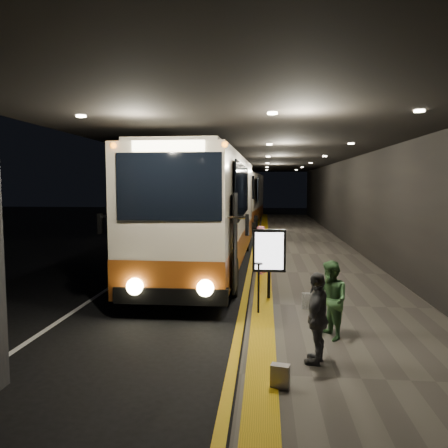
{
  "coord_description": "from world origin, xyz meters",
  "views": [
    {
      "loc": [
        2.89,
        -13.88,
        3.12
      ],
      "look_at": [
        1.4,
        1.8,
        1.7
      ],
      "focal_mm": 35.0,
      "sensor_mm": 36.0,
      "label": 1
    }
  ],
  "objects_px": {
    "coach_main": "(207,216)",
    "coach_second": "(242,201)",
    "passenger_boarding": "(262,250)",
    "coach_third": "(245,197)",
    "bag_plain": "(280,376)",
    "bag_polka": "(308,301)",
    "passenger_waiting_grey": "(317,318)",
    "info_sign": "(269,252)",
    "passenger_waiting_green": "(331,300)",
    "stanchion_post": "(259,289)"
  },
  "relations": [
    {
      "from": "passenger_boarding",
      "to": "bag_plain",
      "type": "height_order",
      "value": "passenger_boarding"
    },
    {
      "from": "coach_second",
      "to": "bag_plain",
      "type": "xyz_separation_m",
      "value": [
        2.07,
        -27.52,
        -1.57
      ]
    },
    {
      "from": "coach_second",
      "to": "passenger_waiting_green",
      "type": "relative_size",
      "value": 8.34
    },
    {
      "from": "bag_plain",
      "to": "coach_second",
      "type": "bearing_deg",
      "value": 94.3
    },
    {
      "from": "coach_third",
      "to": "bag_plain",
      "type": "xyz_separation_m",
      "value": [
        2.29,
        -38.46,
        -1.53
      ]
    },
    {
      "from": "passenger_waiting_grey",
      "to": "coach_main",
      "type": "bearing_deg",
      "value": -143.34
    },
    {
      "from": "coach_third",
      "to": "passenger_waiting_grey",
      "type": "relative_size",
      "value": 8.04
    },
    {
      "from": "passenger_boarding",
      "to": "bag_plain",
      "type": "bearing_deg",
      "value": -161.36
    },
    {
      "from": "coach_main",
      "to": "passenger_waiting_green",
      "type": "xyz_separation_m",
      "value": [
        3.41,
        -7.64,
        -1.06
      ]
    },
    {
      "from": "info_sign",
      "to": "stanchion_post",
      "type": "bearing_deg",
      "value": -102.07
    },
    {
      "from": "passenger_waiting_green",
      "to": "info_sign",
      "type": "xyz_separation_m",
      "value": [
        -1.16,
        2.87,
        0.47
      ]
    },
    {
      "from": "bag_plain",
      "to": "passenger_waiting_grey",
      "type": "bearing_deg",
      "value": 56.24
    },
    {
      "from": "coach_second",
      "to": "coach_third",
      "type": "xyz_separation_m",
      "value": [
        -0.23,
        10.94,
        -0.03
      ]
    },
    {
      "from": "stanchion_post",
      "to": "passenger_boarding",
      "type": "bearing_deg",
      "value": 89.37
    },
    {
      "from": "coach_main",
      "to": "coach_third",
      "type": "height_order",
      "value": "coach_main"
    },
    {
      "from": "passenger_waiting_grey",
      "to": "coach_second",
      "type": "bearing_deg",
      "value": -156.35
    },
    {
      "from": "coach_third",
      "to": "bag_plain",
      "type": "distance_m",
      "value": 38.55
    },
    {
      "from": "passenger_boarding",
      "to": "stanchion_post",
      "type": "xyz_separation_m",
      "value": [
        -0.05,
        -4.53,
        -0.22
      ]
    },
    {
      "from": "coach_second",
      "to": "info_sign",
      "type": "distance_m",
      "value": 22.58
    },
    {
      "from": "bag_plain",
      "to": "coach_main",
      "type": "bearing_deg",
      "value": 103.63
    },
    {
      "from": "passenger_waiting_green",
      "to": "passenger_waiting_grey",
      "type": "bearing_deg",
      "value": -38.07
    },
    {
      "from": "passenger_boarding",
      "to": "stanchion_post",
      "type": "distance_m",
      "value": 4.53
    },
    {
      "from": "passenger_waiting_grey",
      "to": "bag_polka",
      "type": "height_order",
      "value": "passenger_waiting_grey"
    },
    {
      "from": "coach_main",
      "to": "bag_polka",
      "type": "bearing_deg",
      "value": -59.44
    },
    {
      "from": "passenger_boarding",
      "to": "passenger_waiting_grey",
      "type": "height_order",
      "value": "passenger_boarding"
    },
    {
      "from": "coach_main",
      "to": "stanchion_post",
      "type": "distance_m",
      "value": 6.54
    },
    {
      "from": "coach_third",
      "to": "bag_polka",
      "type": "height_order",
      "value": "coach_third"
    },
    {
      "from": "coach_main",
      "to": "coach_second",
      "type": "distance_m",
      "value": 17.72
    },
    {
      "from": "coach_second",
      "to": "bag_polka",
      "type": "bearing_deg",
      "value": -79.8
    },
    {
      "from": "coach_second",
      "to": "coach_third",
      "type": "relative_size",
      "value": 1.02
    },
    {
      "from": "bag_polka",
      "to": "passenger_waiting_grey",
      "type": "bearing_deg",
      "value": -93.02
    },
    {
      "from": "coach_main",
      "to": "passenger_waiting_green",
      "type": "relative_size",
      "value": 8.73
    },
    {
      "from": "coach_main",
      "to": "stanchion_post",
      "type": "height_order",
      "value": "coach_main"
    },
    {
      "from": "passenger_waiting_green",
      "to": "bag_polka",
      "type": "bearing_deg",
      "value": 166.23
    },
    {
      "from": "coach_main",
      "to": "info_sign",
      "type": "xyz_separation_m",
      "value": [
        2.25,
        -4.77,
        -0.59
      ]
    },
    {
      "from": "coach_second",
      "to": "passenger_boarding",
      "type": "relative_size",
      "value": 7.84
    },
    {
      "from": "passenger_waiting_grey",
      "to": "bag_plain",
      "type": "bearing_deg",
      "value": -15.93
    },
    {
      "from": "passenger_waiting_grey",
      "to": "stanchion_post",
      "type": "xyz_separation_m",
      "value": [
        -1.02,
        2.73,
        -0.19
      ]
    },
    {
      "from": "info_sign",
      "to": "passenger_boarding",
      "type": "bearing_deg",
      "value": 92.12
    },
    {
      "from": "coach_main",
      "to": "bag_plain",
      "type": "bearing_deg",
      "value": -75.52
    },
    {
      "from": "info_sign",
      "to": "coach_third",
      "type": "bearing_deg",
      "value": 92.24
    },
    {
      "from": "passenger_waiting_grey",
      "to": "stanchion_post",
      "type": "relative_size",
      "value": 1.32
    },
    {
      "from": "coach_third",
      "to": "bag_plain",
      "type": "relative_size",
      "value": 36.36
    },
    {
      "from": "bag_plain",
      "to": "stanchion_post",
      "type": "relative_size",
      "value": 0.29
    },
    {
      "from": "coach_main",
      "to": "stanchion_post",
      "type": "relative_size",
      "value": 11.35
    },
    {
      "from": "coach_third",
      "to": "bag_plain",
      "type": "height_order",
      "value": "coach_third"
    },
    {
      "from": "passenger_boarding",
      "to": "bag_polka",
      "type": "distance_m",
      "value": 4.21
    },
    {
      "from": "stanchion_post",
      "to": "coach_main",
      "type": "bearing_deg",
      "value": 108.1
    },
    {
      "from": "coach_second",
      "to": "passenger_waiting_green",
      "type": "distance_m",
      "value": 25.57
    },
    {
      "from": "coach_main",
      "to": "passenger_boarding",
      "type": "bearing_deg",
      "value": -36.78
    }
  ]
}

